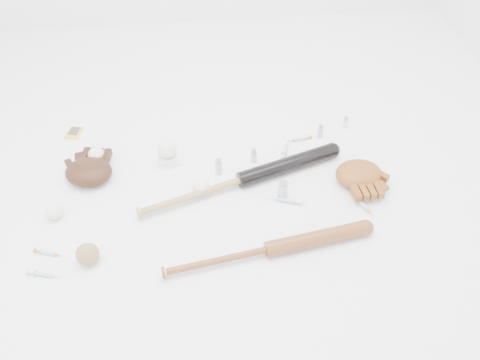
{
  "coord_description": "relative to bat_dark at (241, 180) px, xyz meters",
  "views": [
    {
      "loc": [
        -0.11,
        -1.33,
        1.43
      ],
      "look_at": [
        0.04,
        -0.0,
        0.06
      ],
      "focal_mm": 35.0,
      "sensor_mm": 36.0,
      "label": 1
    }
  ],
  "objects": [
    {
      "name": "glove_dark",
      "position": [
        -0.64,
        0.11,
        0.01
      ],
      "size": [
        0.28,
        0.28,
        0.09
      ],
      "primitive_type": null,
      "rotation": [
        0.0,
        0.0,
        -0.21
      ],
      "color": "black",
      "rests_on": "ground"
    },
    {
      "name": "vial_2",
      "position": [
        0.07,
        0.14,
        0.0
      ],
      "size": [
        0.03,
        0.03,
        0.07
      ],
      "primitive_type": "cylinder",
      "color": "#AFB9C0",
      "rests_on": "ground"
    },
    {
      "name": "vial_1",
      "position": [
        0.54,
        0.33,
        -0.01
      ],
      "size": [
        0.02,
        0.02,
        0.06
      ],
      "primitive_type": "cylinder",
      "color": "#AFB9C0",
      "rests_on": "ground"
    },
    {
      "name": "baseball_left",
      "position": [
        -0.75,
        -0.09,
        -0.0
      ],
      "size": [
        0.07,
        0.07,
        0.07
      ],
      "primitive_type": "sphere",
      "color": "white",
      "rests_on": "ground"
    },
    {
      "name": "vial_3",
      "position": [
        0.16,
        -0.08,
        0.01
      ],
      "size": [
        0.04,
        0.04,
        0.09
      ],
      "primitive_type": "cylinder",
      "color": "#AFB9C0",
      "rests_on": "ground"
    },
    {
      "name": "baseball_on_pedestal",
      "position": [
        -0.3,
        0.17,
        0.05
      ],
      "size": [
        0.08,
        0.08,
        0.08
      ],
      "primitive_type": "sphere",
      "color": "white",
      "rests_on": "pedestal"
    },
    {
      "name": "syringe_2",
      "position": [
        0.22,
        0.19,
        -0.03
      ],
      "size": [
        0.08,
        0.15,
        0.02
      ],
      "primitive_type": null,
      "rotation": [
        0.0,
        0.0,
        1.18
      ],
      "color": "#ADBCC6",
      "rests_on": "ground"
    },
    {
      "name": "syringe_3",
      "position": [
        0.47,
        -0.16,
        -0.02
      ],
      "size": [
        0.08,
        0.16,
        0.02
      ],
      "primitive_type": null,
      "rotation": [
        0.0,
        0.0,
        -1.2
      ],
      "color": "#ADBCC6",
      "rests_on": "ground"
    },
    {
      "name": "baseball_upper",
      "position": [
        -0.61,
        0.21,
        0.0
      ],
      "size": [
        0.08,
        0.08,
        0.08
      ],
      "primitive_type": "sphere",
      "color": "white",
      "rests_on": "ground"
    },
    {
      "name": "baseball_aged",
      "position": [
        -0.59,
        -0.32,
        0.01
      ],
      "size": [
        0.08,
        0.08,
        0.08
      ],
      "primitive_type": "sphere",
      "color": "olive",
      "rests_on": "ground"
    },
    {
      "name": "trading_card",
      "position": [
        -0.75,
        0.43,
        -0.03
      ],
      "size": [
        0.08,
        0.1,
        0.0
      ],
      "primitive_type": "cube",
      "rotation": [
        0.0,
        0.0,
        -0.23
      ],
      "color": "gold",
      "rests_on": "ground"
    },
    {
      "name": "vial_0",
      "position": [
        0.4,
        0.27,
        0.0
      ],
      "size": [
        0.03,
        0.03,
        0.07
      ],
      "primitive_type": "cylinder",
      "color": "#AFB9C0",
      "rests_on": "ground"
    },
    {
      "name": "pedestal",
      "position": [
        -0.3,
        0.17,
        -0.01
      ],
      "size": [
        0.1,
        0.1,
        0.04
      ],
      "primitive_type": "cube",
      "rotation": [
        0.0,
        0.0,
        0.27
      ],
      "color": "white",
      "rests_on": "ground"
    },
    {
      "name": "baseball_mid",
      "position": [
        -0.17,
        -0.02,
        0.0
      ],
      "size": [
        0.07,
        0.07,
        0.07
      ],
      "primitive_type": "sphere",
      "color": "white",
      "rests_on": "ground"
    },
    {
      "name": "bat_dark",
      "position": [
        0.0,
        0.0,
        0.0
      ],
      "size": [
        0.92,
        0.36,
        0.07
      ],
      "primitive_type": null,
      "rotation": [
        0.0,
        0.0,
        0.31
      ],
      "color": "black",
      "rests_on": "ground"
    },
    {
      "name": "syringe_5",
      "position": [
        -0.75,
        -0.27,
        -0.03
      ],
      "size": [
        0.13,
        0.06,
        0.02
      ],
      "primitive_type": null,
      "rotation": [
        0.0,
        0.0,
        -0.34
      ],
      "color": "#ADBCC6",
      "rests_on": "ground"
    },
    {
      "name": "syringe_4",
      "position": [
        0.3,
        0.26,
        -0.03
      ],
      "size": [
        0.14,
        0.04,
        0.02
      ],
      "primitive_type": null,
      "rotation": [
        0.0,
        0.0,
        3.3
      ],
      "color": "#ADBCC6",
      "rests_on": "ground"
    },
    {
      "name": "syringe_1",
      "position": [
        0.17,
        -0.11,
        -0.02
      ],
      "size": [
        0.16,
        0.08,
        0.02
      ],
      "primitive_type": null,
      "rotation": [
        0.0,
        0.0,
        2.79
      ],
      "color": "#ADBCC6",
      "rests_on": "ground"
    },
    {
      "name": "glove_tan",
      "position": [
        0.49,
        -0.03,
        0.01
      ],
      "size": [
        0.25,
        0.25,
        0.08
      ],
      "primitive_type": null,
      "rotation": [
        0.0,
        0.0,
        3.2
      ],
      "color": "brown",
      "rests_on": "ground"
    },
    {
      "name": "syringe_0",
      "position": [
        -0.75,
        -0.36,
        -0.03
      ],
      "size": [
        0.14,
        0.06,
        0.02
      ],
      "primitive_type": null,
      "rotation": [
        0.0,
        0.0,
        -0.27
      ],
      "color": "#ADBCC6",
      "rests_on": "ground"
    },
    {
      "name": "vial_4",
      "position": [
        -0.09,
        0.09,
        0.0
      ],
      "size": [
        0.03,
        0.03,
        0.08
      ],
      "primitive_type": "cylinder",
      "color": "#AFB9C0",
      "rests_on": "ground"
    },
    {
      "name": "bat_wood",
      "position": [
        0.06,
        -0.36,
        -0.0
      ],
      "size": [
        0.82,
        0.18,
        0.06
      ],
      "primitive_type": null,
      "rotation": [
        0.0,
        0.0,
        0.15
      ],
      "color": "brown",
      "rests_on": "ground"
    }
  ]
}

